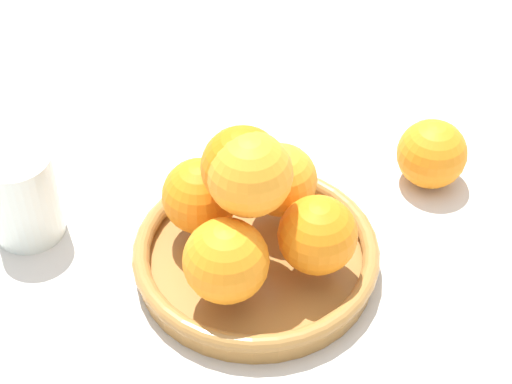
{
  "coord_description": "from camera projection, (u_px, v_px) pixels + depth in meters",
  "views": [
    {
      "loc": [
        -0.02,
        0.57,
        0.64
      ],
      "look_at": [
        0.0,
        0.0,
        0.1
      ],
      "focal_mm": 60.0,
      "sensor_mm": 36.0,
      "label": 1
    }
  ],
  "objects": [
    {
      "name": "ground_plane",
      "position": [
        256.0,
        267.0,
        0.85
      ],
      "size": [
        4.0,
        4.0,
        0.0
      ],
      "primitive_type": "plane",
      "color": "beige"
    },
    {
      "name": "fruit_bowl",
      "position": [
        256.0,
        256.0,
        0.84
      ],
      "size": [
        0.24,
        0.24,
        0.03
      ],
      "color": "#A57238",
      "rests_on": "ground_plane"
    },
    {
      "name": "orange_pile",
      "position": [
        252.0,
        203.0,
        0.78
      ],
      "size": [
        0.19,
        0.19,
        0.14
      ],
      "color": "orange",
      "rests_on": "fruit_bowl"
    },
    {
      "name": "stray_orange",
      "position": [
        432.0,
        154.0,
        0.92
      ],
      "size": [
        0.08,
        0.08,
        0.08
      ],
      "primitive_type": "sphere",
      "color": "orange",
      "rests_on": "ground_plane"
    },
    {
      "name": "drinking_glass",
      "position": [
        23.0,
        196.0,
        0.85
      ],
      "size": [
        0.07,
        0.07,
        0.1
      ],
      "primitive_type": "cylinder",
      "color": "silver",
      "rests_on": "ground_plane"
    }
  ]
}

